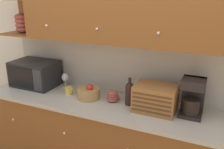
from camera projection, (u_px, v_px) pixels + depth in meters
wall_back at (121, 58)px, 2.82m from camera, size 5.20×0.06×2.60m
counter_unit at (108, 139)px, 2.78m from camera, size 2.82×0.67×0.90m
backsplash_panel at (120, 66)px, 2.81m from camera, size 2.80×0.01×0.62m
microwave at (35, 73)px, 3.06m from camera, size 0.54×0.39×0.31m
wine_glass at (65, 78)px, 3.01m from camera, size 0.08×0.08×0.18m
mug at (69, 90)px, 2.84m from camera, size 0.10×0.09×0.09m
fruit_basket at (89, 93)px, 2.71m from camera, size 0.24×0.24×0.18m
bowl_stack_on_counter at (113, 96)px, 2.65m from camera, size 0.14×0.14×0.12m
wine_bottle at (129, 93)px, 2.54m from camera, size 0.09×0.09×0.29m
bread_box at (155, 98)px, 2.41m from camera, size 0.40×0.29×0.26m
coffee_maker at (192, 97)px, 2.32m from camera, size 0.21×0.22×0.36m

